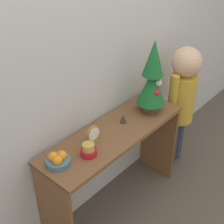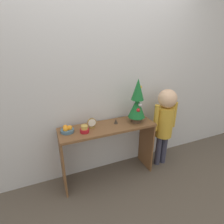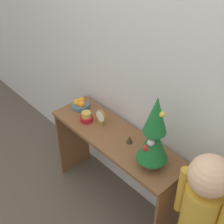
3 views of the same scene
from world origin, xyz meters
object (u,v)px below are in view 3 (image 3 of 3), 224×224
Objects in this scene: singing_bowl at (86,117)px; fruit_bowl at (80,104)px; mini_tree at (154,135)px; desk_clock at (101,117)px; child_figure at (201,207)px; figurine at (129,139)px.

fruit_bowl is at bearing 156.80° from singing_bowl.
mini_tree is 0.62m from desk_clock.
mini_tree reaches higher than desk_clock.
child_figure is (1.03, -0.08, -0.08)m from desk_clock.
figurine is (0.43, 0.07, -0.01)m from singing_bowl.
desk_clock is at bearing 175.72° from child_figure.
child_figure reaches higher than figurine.
singing_bowl is at bearing -149.02° from desk_clock.
fruit_bowl is 0.20m from singing_bowl.
desk_clock is at bearing 175.48° from mini_tree.
child_figure is (0.44, -0.03, -0.29)m from mini_tree.
desk_clock is 0.32m from figurine.
figurine is (0.61, -0.01, -0.00)m from fruit_bowl.
fruit_bowl is 1.46× the size of singing_bowl.
desk_clock is 2.08× the size of figurine.
fruit_bowl is 2.43× the size of figurine.
mini_tree is 3.72× the size of fruit_bowl.
desk_clock is (0.11, 0.06, 0.03)m from singing_bowl.
mini_tree is 0.73m from singing_bowl.
singing_bowl reaches higher than figurine.
figurine is at bearing 9.51° from singing_bowl.
figurine is at bearing -0.67° from fruit_bowl.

